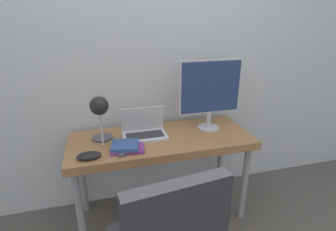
% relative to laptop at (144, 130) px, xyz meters
% --- Properties ---
extents(wall_back, '(8.00, 0.05, 2.60)m').
position_rel_laptop_xyz_m(wall_back, '(0.12, 0.29, 0.54)').
color(wall_back, silver).
rests_on(wall_back, ground_plane).
extents(desk, '(1.37, 0.55, 0.72)m').
position_rel_laptop_xyz_m(desk, '(0.12, -0.06, -0.12)').
color(desk, '#996B42').
rests_on(desk, ground_plane).
extents(laptop, '(0.33, 0.21, 0.22)m').
position_rel_laptop_xyz_m(laptop, '(0.00, 0.00, 0.00)').
color(laptop, silver).
rests_on(laptop, desk).
extents(monitor, '(0.50, 0.17, 0.56)m').
position_rel_laptop_xyz_m(monitor, '(0.53, 0.01, 0.27)').
color(monitor, '#B7B7BC').
rests_on(monitor, desk).
extents(desk_lamp, '(0.15, 0.27, 0.37)m').
position_rel_laptop_xyz_m(desk_lamp, '(-0.31, -0.08, 0.21)').
color(desk_lamp, '#4C4C51').
rests_on(desk_lamp, desk).
extents(book_stack, '(0.24, 0.20, 0.05)m').
position_rel_laptop_xyz_m(book_stack, '(-0.16, -0.19, -0.02)').
color(book_stack, '#753384').
rests_on(book_stack, desk).
extents(tv_remote, '(0.06, 0.16, 0.02)m').
position_rel_laptop_xyz_m(tv_remote, '(-0.10, -0.18, -0.04)').
color(tv_remote, black).
rests_on(tv_remote, desk).
extents(media_remote, '(0.05, 0.14, 0.02)m').
position_rel_laptop_xyz_m(media_remote, '(-0.19, -0.22, -0.04)').
color(media_remote, '#4C4C51').
rests_on(media_remote, desk).
extents(game_controller, '(0.16, 0.10, 0.04)m').
position_rel_laptop_xyz_m(game_controller, '(-0.40, -0.24, -0.03)').
color(game_controller, black).
rests_on(game_controller, desk).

